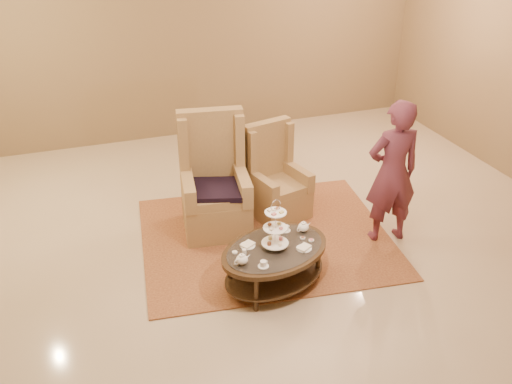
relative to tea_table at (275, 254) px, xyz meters
name	(u,v)px	position (x,y,z in m)	size (l,w,h in m)	color
ground	(268,265)	(0.06, 0.34, -0.37)	(8.00, 8.00, 0.00)	beige
ceiling	(268,265)	(0.06, 0.34, -0.37)	(8.00, 8.00, 0.02)	silver
wall_back	(179,28)	(0.06, 4.34, 1.38)	(8.00, 0.04, 3.50)	olive
rug	(266,237)	(0.22, 0.86, -0.36)	(3.13, 2.71, 0.02)	#AD723D
tea_table	(275,254)	(0.00, 0.00, 0.00)	(1.40, 1.18, 1.00)	black
armchair_left	(215,191)	(-0.26, 1.32, 0.12)	(0.87, 0.90, 1.42)	#AA8550
armchair_right	(274,185)	(0.53, 1.39, 0.03)	(0.77, 0.79, 1.17)	#AA8550
person	(392,173)	(1.55, 0.40, 0.49)	(0.65, 0.46, 1.71)	#5D2736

